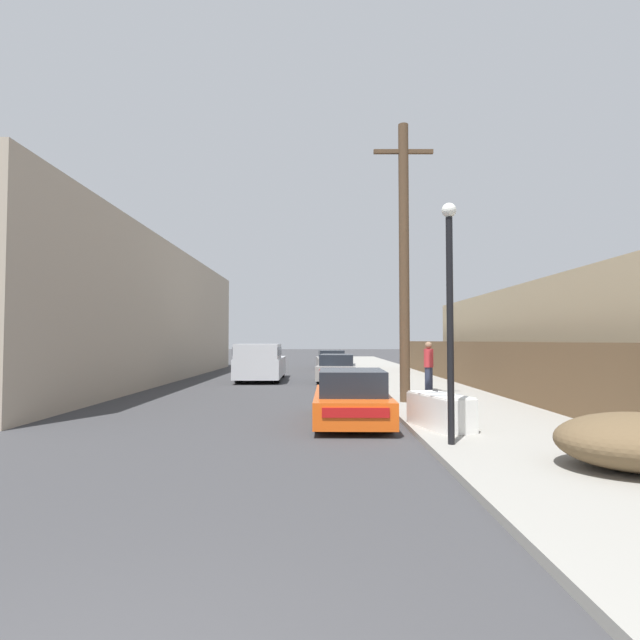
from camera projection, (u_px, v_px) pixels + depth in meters
name	position (u px, v px, depth m)	size (l,w,h in m)	color
sidewalk_curb	(398.00, 377.00, 25.41)	(4.20, 63.00, 0.12)	gray
discarded_fridge	(439.00, 411.00, 10.39)	(1.14, 1.83, 0.72)	silver
parked_sports_car_red	(350.00, 398.00, 11.76)	(1.78, 4.19, 1.26)	#E05114
car_parked_mid	(336.00, 369.00, 23.66)	(2.07, 4.19, 1.28)	gray
car_parked_far	(330.00, 360.00, 34.25)	(2.10, 4.63, 1.27)	gray
pickup_truck	(260.00, 362.00, 23.89)	(2.14, 5.58, 1.77)	silver
utility_pole	(403.00, 258.00, 14.96)	(1.80, 0.30, 8.37)	#4C3826
street_lamp	(449.00, 302.00, 8.83)	(0.26, 0.26, 4.27)	black
brush_pile	(638.00, 441.00, 7.04)	(2.29, 1.89, 0.79)	brown
wooden_fence	(480.00, 366.00, 18.47)	(0.08, 30.52, 1.77)	brown
building_left_block	(105.00, 314.00, 23.91)	(7.00, 26.36, 6.39)	tan
building_right_house	(584.00, 341.00, 18.51)	(6.00, 18.39, 3.87)	tan
pedestrian	(428.00, 365.00, 18.07)	(0.34, 0.34, 1.77)	#282D42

